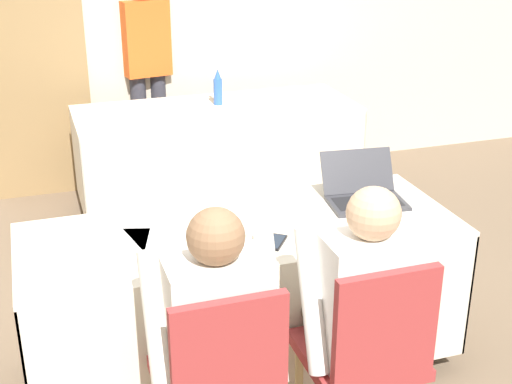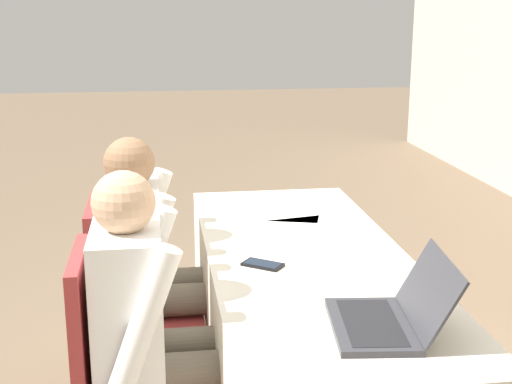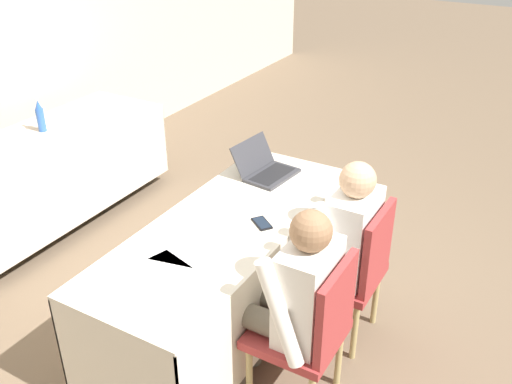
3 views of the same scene
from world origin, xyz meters
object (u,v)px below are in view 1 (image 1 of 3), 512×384
at_px(cell_phone, 275,242).
at_px(water_bottle, 218,88).
at_px(chair_near_right, 367,350).
at_px(person_red_shirt, 147,66).
at_px(person_checkered_shirt, 213,327).
at_px(chair_near_left, 221,380).
at_px(person_white_shirt, 358,300).
at_px(laptop, 364,194).

relative_size(cell_phone, water_bottle, 0.60).
xyz_separation_m(water_bottle, chair_near_right, (-0.14, -2.64, -0.37)).
relative_size(cell_phone, person_red_shirt, 0.10).
distance_m(chair_near_right, person_checkered_shirt, 0.61).
xyz_separation_m(chair_near_left, chair_near_right, (0.58, 0.00, 0.00)).
relative_size(water_bottle, person_checkered_shirt, 0.23).
distance_m(person_white_shirt, person_red_shirt, 3.17).
height_order(water_bottle, person_checkered_shirt, person_checkered_shirt).
xyz_separation_m(chair_near_right, person_checkered_shirt, (-0.58, 0.10, 0.16)).
bearing_deg(person_white_shirt, water_bottle, -93.24).
relative_size(laptop, cell_phone, 2.47).
distance_m(water_bottle, person_checkered_shirt, 2.65).
distance_m(laptop, water_bottle, 1.88).
relative_size(chair_near_right, person_white_shirt, 0.77).
distance_m(cell_phone, person_white_shirt, 0.45).
distance_m(cell_phone, person_checkered_shirt, 0.55).
bearing_deg(chair_near_right, cell_phone, -67.44).
height_order(person_white_shirt, person_red_shirt, person_red_shirt).
xyz_separation_m(chair_near_right, person_white_shirt, (0.00, 0.10, 0.16)).
relative_size(laptop, chair_near_left, 0.44).
relative_size(laptop, water_bottle, 1.49).
bearing_deg(chair_near_left, cell_phone, -127.49).
distance_m(laptop, cell_phone, 0.62).
distance_m(laptop, chair_near_right, 0.90).
bearing_deg(person_white_shirt, chair_near_left, 9.99).
bearing_deg(person_red_shirt, water_bottle, -67.40).
distance_m(laptop, person_red_shirt, 2.55).
bearing_deg(person_red_shirt, chair_near_left, -105.90).
bearing_deg(laptop, person_checkered_shirt, -137.93).
height_order(water_bottle, chair_near_left, water_bottle).
bearing_deg(chair_near_left, person_checkered_shirt, -90.00).
bearing_deg(chair_near_right, water_bottle, -93.12).
height_order(person_checkered_shirt, person_red_shirt, person_red_shirt).
xyz_separation_m(cell_phone, water_bottle, (0.35, 2.15, 0.11)).
height_order(laptop, chair_near_left, laptop).
distance_m(water_bottle, chair_near_right, 2.67).
distance_m(cell_phone, water_bottle, 2.18).
distance_m(chair_near_right, person_red_shirt, 3.29).
bearing_deg(water_bottle, laptop, -83.75).
bearing_deg(cell_phone, person_checkered_shirt, -97.83).
bearing_deg(laptop, cell_phone, -146.89).
relative_size(chair_near_right, person_red_shirt, 0.56).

